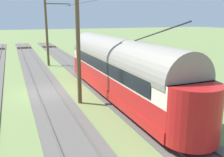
{
  "coord_description": "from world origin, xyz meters",
  "views": [
    {
      "loc": [
        2.26,
        18.69,
        5.66
      ],
      "look_at": [
        -3.78,
        3.84,
        1.71
      ],
      "focal_mm": 39.71,
      "sensor_mm": 36.0,
      "label": 1
    }
  ],
  "objects_px": {
    "catenary_pole_mid_near": "(79,44)",
    "switch_stand": "(87,58)",
    "vintage_streetcar": "(119,67)",
    "catenary_pole_foreground": "(47,32)"
  },
  "relations": [
    {
      "from": "catenary_pole_mid_near",
      "to": "switch_stand",
      "type": "height_order",
      "value": "catenary_pole_mid_near"
    },
    {
      "from": "switch_stand",
      "to": "vintage_streetcar",
      "type": "bearing_deg",
      "value": 82.77
    },
    {
      "from": "catenary_pole_mid_near",
      "to": "switch_stand",
      "type": "bearing_deg",
      "value": -108.02
    },
    {
      "from": "vintage_streetcar",
      "to": "switch_stand",
      "type": "xyz_separation_m",
      "value": [
        -1.78,
        -14.05,
        -1.56
      ]
    },
    {
      "from": "catenary_pole_foreground",
      "to": "catenary_pole_mid_near",
      "type": "xyz_separation_m",
      "value": [
        0.0,
        14.57,
        0.0
      ]
    },
    {
      "from": "vintage_streetcar",
      "to": "catenary_pole_mid_near",
      "type": "bearing_deg",
      "value": 0.21
    },
    {
      "from": "vintage_streetcar",
      "to": "catenary_pole_foreground",
      "type": "relative_size",
      "value": 2.36
    },
    {
      "from": "vintage_streetcar",
      "to": "catenary_pole_foreground",
      "type": "distance_m",
      "value": 14.93
    },
    {
      "from": "catenary_pole_foreground",
      "to": "switch_stand",
      "type": "distance_m",
      "value": 5.66
    },
    {
      "from": "vintage_streetcar",
      "to": "switch_stand",
      "type": "bearing_deg",
      "value": -97.23
    }
  ]
}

